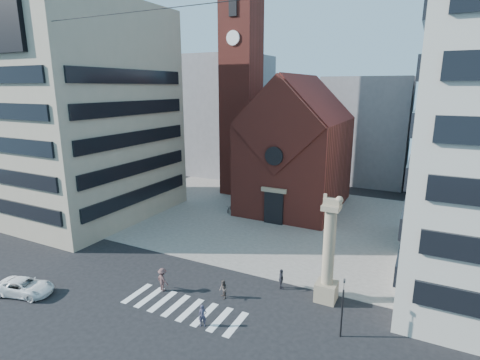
% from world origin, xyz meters
% --- Properties ---
extents(ground, '(120.00, 120.00, 0.00)m').
position_xyz_m(ground, '(0.00, 0.00, 0.00)').
color(ground, black).
rests_on(ground, ground).
extents(piazza, '(46.00, 30.00, 0.05)m').
position_xyz_m(piazza, '(0.00, 19.00, 0.03)').
color(piazza, '#9C958E').
rests_on(piazza, ground).
extents(zebra_crossing, '(10.20, 3.20, 0.01)m').
position_xyz_m(zebra_crossing, '(0.55, -3.00, 0.01)').
color(zebra_crossing, white).
rests_on(zebra_crossing, ground).
extents(church, '(12.00, 16.65, 18.00)m').
position_xyz_m(church, '(0.00, 25.04, 7.98)').
color(church, maroon).
rests_on(church, ground).
extents(campanile, '(5.50, 5.50, 31.20)m').
position_xyz_m(campanile, '(-10.00, 28.00, 15.74)').
color(campanile, maroon).
rests_on(campanile, ground).
extents(building_left, '(18.00, 20.00, 26.00)m').
position_xyz_m(building_left, '(-24.00, 10.00, 13.00)').
color(building_left, tan).
rests_on(building_left, ground).
extents(bg_block_left, '(16.00, 14.00, 22.00)m').
position_xyz_m(bg_block_left, '(-20.00, 40.00, 11.00)').
color(bg_block_left, gray).
rests_on(bg_block_left, ground).
extents(bg_block_mid, '(14.00, 12.00, 18.00)m').
position_xyz_m(bg_block_mid, '(6.00, 45.00, 9.00)').
color(bg_block_mid, gray).
rests_on(bg_block_mid, ground).
extents(bg_block_right, '(16.00, 14.00, 24.00)m').
position_xyz_m(bg_block_right, '(22.00, 42.00, 12.00)').
color(bg_block_right, gray).
rests_on(bg_block_right, ground).
extents(lion_column, '(1.63, 1.60, 8.68)m').
position_xyz_m(lion_column, '(10.01, 3.00, 3.46)').
color(lion_column, gray).
rests_on(lion_column, ground).
extents(traffic_light, '(0.13, 0.16, 4.30)m').
position_xyz_m(traffic_light, '(12.00, -1.00, 2.29)').
color(traffic_light, black).
rests_on(traffic_light, ground).
extents(white_car, '(5.09, 3.30, 1.30)m').
position_xyz_m(white_car, '(-12.05, -7.18, 0.65)').
color(white_car, white).
rests_on(white_car, ground).
extents(pedestrian_0, '(0.69, 0.60, 1.61)m').
position_xyz_m(pedestrian_0, '(3.08, -4.20, 0.80)').
color(pedestrian_0, '#343245').
rests_on(pedestrian_0, ground).
extents(pedestrian_1, '(0.94, 0.92, 1.52)m').
position_xyz_m(pedestrian_1, '(2.63, -0.42, 0.76)').
color(pedestrian_1, '#514540').
rests_on(pedestrian_1, ground).
extents(pedestrian_2, '(0.76, 1.10, 1.74)m').
position_xyz_m(pedestrian_2, '(6.22, 3.00, 0.87)').
color(pedestrian_2, '#2C2B34').
rests_on(pedestrian_2, ground).
extents(pedestrian_3, '(1.42, 1.05, 1.96)m').
position_xyz_m(pedestrian_3, '(-2.39, -1.65, 0.98)').
color(pedestrian_3, '#523636').
rests_on(pedestrian_3, ground).
extents(scooter_0, '(0.82, 1.80, 0.91)m').
position_xyz_m(scooter_0, '(-6.86, 18.33, 0.51)').
color(scooter_0, black).
rests_on(scooter_0, piazza).
extents(scooter_1, '(0.68, 1.73, 1.02)m').
position_xyz_m(scooter_1, '(-5.04, 18.33, 0.56)').
color(scooter_1, black).
rests_on(scooter_1, piazza).
extents(scooter_2, '(0.82, 1.80, 0.91)m').
position_xyz_m(scooter_2, '(-3.22, 18.33, 0.51)').
color(scooter_2, black).
rests_on(scooter_2, piazza).
extents(scooter_3, '(0.68, 1.73, 1.02)m').
position_xyz_m(scooter_3, '(-1.41, 18.33, 0.56)').
color(scooter_3, black).
rests_on(scooter_3, piazza).
extents(scooter_4, '(0.82, 1.80, 0.91)m').
position_xyz_m(scooter_4, '(0.41, 18.33, 0.51)').
color(scooter_4, black).
rests_on(scooter_4, piazza).
extents(scooter_5, '(0.68, 1.73, 1.02)m').
position_xyz_m(scooter_5, '(2.22, 18.33, 0.56)').
color(scooter_5, black).
rests_on(scooter_5, piazza).
extents(scooter_6, '(0.82, 1.80, 0.91)m').
position_xyz_m(scooter_6, '(4.04, 18.33, 0.51)').
color(scooter_6, black).
rests_on(scooter_6, piazza).
extents(scooter_7, '(0.68, 1.73, 1.02)m').
position_xyz_m(scooter_7, '(5.86, 18.33, 0.56)').
color(scooter_7, black).
rests_on(scooter_7, piazza).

